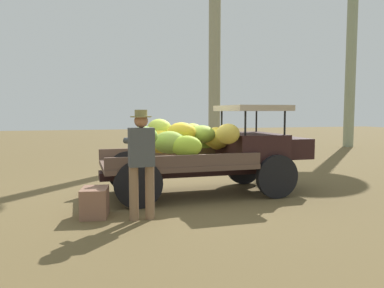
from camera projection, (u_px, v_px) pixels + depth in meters
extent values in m
plane|color=brown|center=(174.00, 195.00, 7.98)|extent=(60.00, 60.00, 0.00)
cube|color=black|center=(197.00, 171.00, 7.99)|extent=(4.01, 0.52, 0.16)
cylinder|color=black|center=(244.00, 166.00, 9.17)|extent=(0.89, 0.16, 0.88)
cylinder|color=black|center=(277.00, 177.00, 7.65)|extent=(0.89, 0.16, 0.88)
cylinder|color=black|center=(127.00, 171.00, 8.37)|extent=(0.89, 0.16, 0.88)
cylinder|color=black|center=(138.00, 184.00, 6.84)|extent=(0.89, 0.16, 0.88)
cube|color=brown|center=(176.00, 164.00, 7.84)|extent=(3.04, 1.78, 0.10)
cube|color=brown|center=(167.00, 152.00, 8.59)|extent=(3.00, 0.14, 0.22)
cube|color=brown|center=(186.00, 161.00, 7.07)|extent=(3.00, 0.14, 0.22)
cube|color=black|center=(251.00, 146.00, 8.31)|extent=(1.13, 1.54, 0.55)
cube|color=black|center=(287.00, 147.00, 8.57)|extent=(0.72, 1.08, 0.44)
cylinder|color=black|center=(256.00, 120.00, 9.00)|extent=(0.04, 0.04, 0.55)
cylinder|color=black|center=(285.00, 121.00, 7.77)|extent=(0.04, 0.04, 0.55)
cylinder|color=black|center=(222.00, 120.00, 8.75)|extent=(0.04, 0.04, 0.55)
cylinder|color=black|center=(245.00, 122.00, 7.52)|extent=(0.04, 0.04, 0.55)
cube|color=tan|center=(252.00, 108.00, 8.23)|extent=(1.25, 1.55, 0.12)
ellipsoid|color=gold|center=(181.00, 132.00, 7.72)|extent=(0.74, 0.71, 0.53)
ellipsoid|color=#8AAB36|center=(202.00, 134.00, 7.99)|extent=(0.65, 0.56, 0.41)
ellipsoid|color=gold|center=(228.00, 134.00, 7.47)|extent=(0.50, 0.55, 0.50)
ellipsoid|color=#8AC333|center=(206.00, 138.00, 8.53)|extent=(0.75, 0.69, 0.57)
ellipsoid|color=#84B442|center=(144.00, 136.00, 7.05)|extent=(0.54, 0.54, 0.47)
ellipsoid|color=gold|center=(161.00, 142.00, 7.96)|extent=(0.71, 0.61, 0.56)
ellipsoid|color=#A7CE33|center=(186.00, 146.00, 7.33)|extent=(0.72, 0.62, 0.45)
ellipsoid|color=#A7BF3E|center=(160.00, 130.00, 8.11)|extent=(0.78, 0.78, 0.61)
ellipsoid|color=gold|center=(216.00, 138.00, 8.56)|extent=(0.71, 0.75, 0.62)
ellipsoid|color=gold|center=(192.00, 132.00, 8.52)|extent=(0.56, 0.49, 0.41)
ellipsoid|color=yellow|center=(218.00, 139.00, 8.26)|extent=(0.75, 0.64, 0.48)
ellipsoid|color=#96B842|center=(170.00, 142.00, 7.49)|extent=(0.86, 0.81, 0.57)
cylinder|color=#856548|center=(134.00, 194.00, 6.09)|extent=(0.15, 0.15, 0.87)
cylinder|color=#856548|center=(150.00, 193.00, 6.17)|extent=(0.15, 0.15, 0.87)
cube|color=#46494B|center=(141.00, 147.00, 6.06)|extent=(0.41, 0.25, 0.62)
cylinder|color=#46494B|center=(134.00, 141.00, 6.12)|extent=(0.33, 0.37, 0.10)
cylinder|color=#46494B|center=(146.00, 141.00, 6.18)|extent=(0.32, 0.38, 0.10)
sphere|color=#A56A47|center=(141.00, 121.00, 6.03)|extent=(0.22, 0.22, 0.22)
cylinder|color=olive|center=(141.00, 117.00, 6.02)|extent=(0.34, 0.34, 0.02)
cylinder|color=olive|center=(141.00, 113.00, 6.02)|extent=(0.20, 0.20, 0.10)
cube|color=#885E49|center=(95.00, 202.00, 6.32)|extent=(0.50, 0.62, 0.48)
cylinder|color=gray|center=(351.00, 52.00, 18.53)|extent=(0.49, 0.49, 9.26)
cylinder|color=gray|center=(215.00, 29.00, 16.37)|extent=(0.51, 0.51, 10.56)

